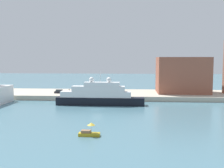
# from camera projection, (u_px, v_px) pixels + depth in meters

# --- Properties ---
(ground) EXTENTS (400.00, 400.00, 0.00)m
(ground) POSITION_uv_depth(u_px,v_px,m) (97.00, 109.00, 80.86)
(ground) COLOR slate
(quay_dock) EXTENTS (110.00, 23.53, 1.74)m
(quay_dock) POSITION_uv_depth(u_px,v_px,m) (106.00, 95.00, 108.36)
(quay_dock) COLOR #B7AD99
(quay_dock) RESTS_ON ground
(large_yacht) EXTENTS (28.55, 3.86, 11.42)m
(large_yacht) POSITION_uv_depth(u_px,v_px,m) (99.00, 96.00, 88.59)
(large_yacht) COLOR black
(large_yacht) RESTS_ON ground
(small_motorboat) EXTENTS (4.14, 1.52, 2.66)m
(small_motorboat) POSITION_uv_depth(u_px,v_px,m) (89.00, 132.00, 52.91)
(small_motorboat) COLOR #B7991E
(small_motorboat) RESTS_ON ground
(harbor_building) EXTENTS (19.59, 14.05, 13.96)m
(harbor_building) POSITION_uv_depth(u_px,v_px,m) (182.00, 75.00, 106.80)
(harbor_building) COLOR #93513D
(harbor_building) RESTS_ON quay_dock
(parked_car) EXTENTS (4.05, 1.63, 1.42)m
(parked_car) POSITION_uv_depth(u_px,v_px,m) (60.00, 92.00, 105.63)
(parked_car) COLOR black
(parked_car) RESTS_ON quay_dock
(person_figure) EXTENTS (0.36, 0.36, 1.76)m
(person_figure) POSITION_uv_depth(u_px,v_px,m) (69.00, 91.00, 104.87)
(person_figure) COLOR #4C4C4C
(person_figure) RESTS_ON quay_dock
(mooring_bollard) EXTENTS (0.44, 0.44, 0.89)m
(mooring_bollard) POSITION_uv_depth(u_px,v_px,m) (99.00, 95.00, 97.61)
(mooring_bollard) COLOR black
(mooring_bollard) RESTS_ON quay_dock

